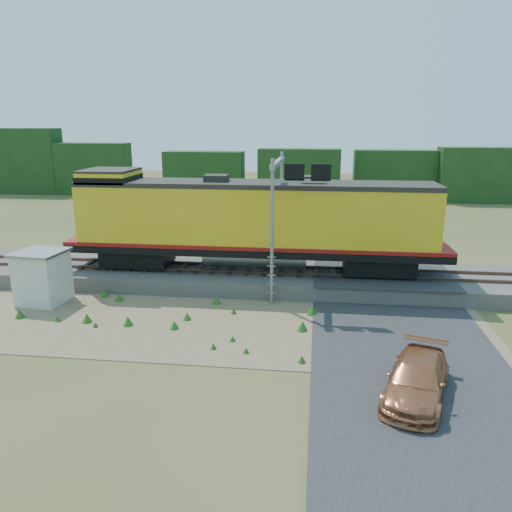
# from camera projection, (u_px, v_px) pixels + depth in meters

# --- Properties ---
(ground) EXTENTS (140.00, 140.00, 0.00)m
(ground) POSITION_uv_depth(u_px,v_px,m) (229.00, 328.00, 21.08)
(ground) COLOR #475123
(ground) RESTS_ON ground
(ballast) EXTENTS (70.00, 5.00, 0.80)m
(ballast) POSITION_uv_depth(u_px,v_px,m) (249.00, 277.00, 26.74)
(ballast) COLOR slate
(ballast) RESTS_ON ground
(rails) EXTENTS (70.00, 1.54, 0.16)m
(rails) POSITION_uv_depth(u_px,v_px,m) (249.00, 269.00, 26.61)
(rails) COLOR brown
(rails) RESTS_ON ballast
(dirt_shoulder) EXTENTS (26.00, 8.00, 0.03)m
(dirt_shoulder) POSITION_uv_depth(u_px,v_px,m) (186.00, 321.00, 21.80)
(dirt_shoulder) COLOR #8C7754
(dirt_shoulder) RESTS_ON ground
(road) EXTENTS (7.00, 66.00, 0.86)m
(road) POSITION_uv_depth(u_px,v_px,m) (396.00, 328.00, 20.94)
(road) COLOR #38383A
(road) RESTS_ON ground
(tree_line_north) EXTENTS (130.00, 3.00, 6.50)m
(tree_line_north) POSITION_uv_depth(u_px,v_px,m) (287.00, 172.00, 56.73)
(tree_line_north) COLOR #193B15
(tree_line_north) RESTS_ON ground
(weed_clumps) EXTENTS (15.00, 6.20, 0.56)m
(weed_clumps) POSITION_uv_depth(u_px,v_px,m) (150.00, 323.00, 21.60)
(weed_clumps) COLOR #2B611B
(weed_clumps) RESTS_ON ground
(locomotive) EXTENTS (19.78, 3.02, 5.10)m
(locomotive) POSITION_uv_depth(u_px,v_px,m) (249.00, 221.00, 25.94)
(locomotive) COLOR black
(locomotive) RESTS_ON rails
(shed) EXTENTS (2.37, 2.37, 2.56)m
(shed) POSITION_uv_depth(u_px,v_px,m) (43.00, 277.00, 23.80)
(shed) COLOR silver
(shed) RESTS_ON ground
(signal_gantry) EXTENTS (2.72, 6.20, 6.87)m
(signal_gantry) POSITION_uv_depth(u_px,v_px,m) (283.00, 191.00, 24.66)
(signal_gantry) COLOR gray
(signal_gantry) RESTS_ON ground
(car) EXTENTS (2.96, 4.59, 1.24)m
(car) POSITION_uv_depth(u_px,v_px,m) (417.00, 380.00, 15.61)
(car) COLOR #B36A42
(car) RESTS_ON ground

